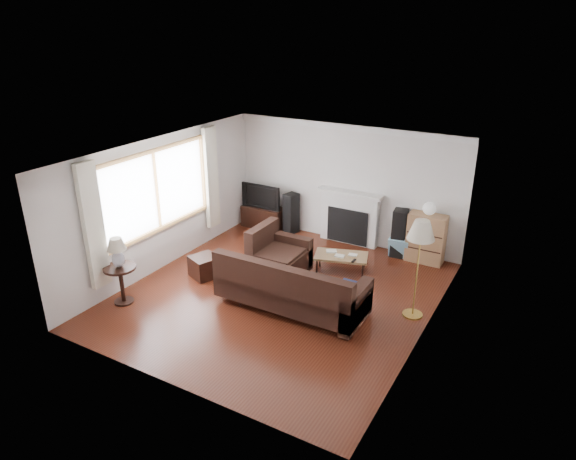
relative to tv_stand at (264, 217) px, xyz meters
The scene contains 17 objects.
room 3.29m from the tv_stand, 52.97° to the right, with size 5.10×5.60×2.54m.
window 3.05m from the tv_stand, 101.80° to the right, with size 0.12×2.74×1.54m, color olive.
curtain_near 4.41m from the tv_stand, 96.95° to the right, with size 0.10×0.35×2.10m, color white.
curtain_far 1.73m from the tv_stand, 113.55° to the right, with size 0.10×0.35×2.10m, color white.
fireplace 2.07m from the tv_stand, ahead, with size 1.40×0.26×1.15m, color white.
tv_stand is the anchor object (origin of this frame).
television 0.52m from the tv_stand, ahead, with size 0.96×0.13×0.55m, color black.
speaker_left 0.72m from the tv_stand, ahead, with size 0.25×0.30×0.90m, color black.
speaker_right 3.17m from the tv_stand, ahead, with size 0.27×0.33×0.98m, color black.
bookshelf 3.71m from the tv_stand, ahead, with size 0.72×0.34×0.98m, color #9E7049.
globe_lamp 3.80m from the tv_stand, ahead, with size 0.25×0.25×0.25m, color white.
sectional_sofa 3.62m from the tv_stand, 50.70° to the right, with size 2.68×1.96×0.87m, color black.
coffee_table 2.78m from the tv_stand, 26.65° to the right, with size 0.97×0.53×0.38m, color olive.
footstool 2.62m from the tv_stand, 82.65° to the right, with size 0.46×0.46×0.39m, color black.
floor_lamp 4.62m from the tv_stand, 26.32° to the right, with size 0.42×0.42×1.65m, color #B8943F.
side_table 4.04m from the tv_stand, 93.75° to the right, with size 0.53×0.53×0.66m, color black.
table_lamp 4.10m from the tv_stand, 93.75° to the right, with size 0.31×0.31×0.51m, color silver.
Camera 1 is at (3.99, -6.73, 4.45)m, focal length 32.00 mm.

